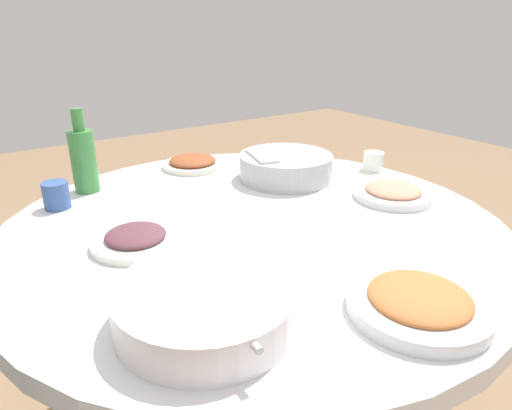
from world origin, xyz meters
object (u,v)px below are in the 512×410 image
object	(u,v)px
soup_bowl	(206,306)
tea_cup_far	(373,161)
green_bottle	(83,159)
dish_stirfry	(193,163)
rice_bowl	(286,166)
dish_eggplant	(136,239)
round_dining_table	(254,250)
tea_cup_near	(56,195)
dish_tofu_braise	(419,302)
dish_shrimp	(393,193)

from	to	relation	value
soup_bowl	tea_cup_far	xyz separation A→B (m)	(0.41, -0.83, -0.00)
green_bottle	tea_cup_far	bearing A→B (deg)	-111.56
soup_bowl	dish_stirfry	bearing A→B (deg)	-25.31
dish_stirfry	tea_cup_far	distance (m)	0.59
rice_bowl	dish_eggplant	distance (m)	0.57
round_dining_table	tea_cup_near	size ratio (longest dim) A/B	17.19
rice_bowl	dish_tofu_braise	world-z (taller)	rice_bowl
dish_stirfry	dish_shrimp	xyz separation A→B (m)	(-0.56, -0.33, -0.00)
dish_eggplant	dish_stirfry	bearing A→B (deg)	-39.41
round_dining_table	dish_stirfry	size ratio (longest dim) A/B	6.16
dish_shrimp	tea_cup_far	world-z (taller)	tea_cup_far
green_bottle	soup_bowl	bearing A→B (deg)	179.21
rice_bowl	dish_stirfry	distance (m)	0.32
soup_bowl	green_bottle	xyz separation A→B (m)	(0.73, -0.01, 0.06)
soup_bowl	dish_stirfry	xyz separation A→B (m)	(0.76, -0.36, -0.02)
rice_bowl	dish_shrimp	world-z (taller)	rice_bowl
dish_eggplant	dish_stirfry	xyz separation A→B (m)	(0.43, -0.36, 0.00)
dish_shrimp	tea_cup_far	distance (m)	0.25
dish_stirfry	tea_cup_near	size ratio (longest dim) A/B	2.79
rice_bowl	tea_cup_far	xyz separation A→B (m)	(-0.09, -0.29, -0.01)
soup_bowl	green_bottle	world-z (taller)	green_bottle
round_dining_table	dish_shrimp	bearing A→B (deg)	-102.51
dish_eggplant	tea_cup_near	distance (m)	0.33
dish_eggplant	tea_cup_far	bearing A→B (deg)	-84.58
round_dining_table	soup_bowl	world-z (taller)	soup_bowl
dish_eggplant	dish_shrimp	xyz separation A→B (m)	(-0.13, -0.68, 0.00)
dish_eggplant	rice_bowl	bearing A→B (deg)	-72.64
dish_eggplant	tea_cup_far	world-z (taller)	tea_cup_far
soup_bowl	dish_eggplant	size ratio (longest dim) A/B	1.69
dish_tofu_braise	green_bottle	distance (m)	0.96
green_bottle	dish_tofu_braise	bearing A→B (deg)	-161.88
rice_bowl	soup_bowl	bearing A→B (deg)	132.40
round_dining_table	rice_bowl	size ratio (longest dim) A/B	4.27
round_dining_table	dish_tofu_braise	size ratio (longest dim) A/B	5.08
round_dining_table	green_bottle	world-z (taller)	green_bottle
dish_stirfry	tea_cup_far	world-z (taller)	tea_cup_far
round_dining_table	green_bottle	distance (m)	0.55
soup_bowl	dish_tofu_braise	distance (m)	0.35
tea_cup_far	dish_eggplant	bearing A→B (deg)	95.42
soup_bowl	dish_stirfry	world-z (taller)	soup_bowl
tea_cup_near	green_bottle	bearing A→B (deg)	-49.26
dish_shrimp	dish_tofu_braise	xyz separation A→B (m)	(-0.37, 0.38, 0.00)
soup_bowl	dish_eggplant	world-z (taller)	soup_bowl
dish_stirfry	green_bottle	distance (m)	0.36
rice_bowl	tea_cup_near	size ratio (longest dim) A/B	4.02
soup_bowl	dish_shrimp	world-z (taller)	soup_bowl
dish_stirfry	tea_cup_far	xyz separation A→B (m)	(-0.36, -0.47, 0.01)
tea_cup_near	dish_eggplant	bearing A→B (deg)	-163.64
dish_tofu_braise	dish_eggplant	bearing A→B (deg)	31.14
dish_eggplant	green_bottle	distance (m)	0.41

